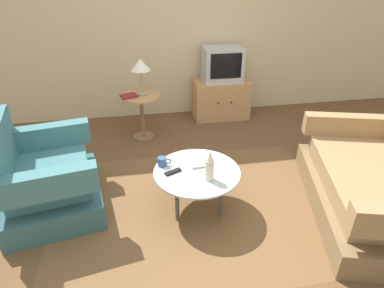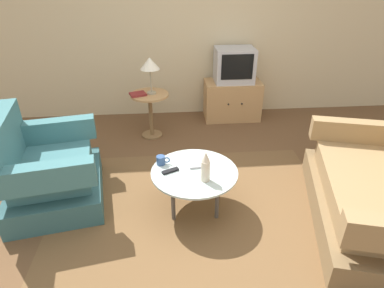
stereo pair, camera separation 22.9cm
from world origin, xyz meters
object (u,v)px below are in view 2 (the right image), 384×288
coffee_table (194,175)px  table_lamp (150,64)px  couch (384,196)px  vase (206,167)px  book (138,94)px  television (234,65)px  tv_remote_silver (198,167)px  tv_stand (232,100)px  mug (161,160)px  side_table (150,106)px  armchair (48,173)px  tv_remote_dark (170,171)px

coffee_table → table_lamp: size_ratio=1.71×
couch → table_lamp: bearing=62.7°
vase → book: bearing=111.9°
television → table_lamp: bearing=-156.7°
table_lamp → tv_remote_silver: table_lamp is taller
tv_stand → book: bearing=-158.2°
couch → tv_stand: bearing=35.7°
mug → book: bearing=101.8°
coffee_table → tv_remote_silver: size_ratio=5.33×
couch → side_table: size_ratio=3.07×
armchair → television: bearing=119.8°
armchair → vase: bearing=64.6°
mug → coffee_table: bearing=-25.7°
table_lamp → tv_stand: bearing=23.0°
table_lamp → side_table: bearing=-171.9°
book → television: bearing=2.2°
couch → mug: bearing=91.4°
couch → mug: couch is taller
vase → mug: size_ratio=2.21×
couch → television: 2.52m
couch → mug: size_ratio=14.66×
mug → tv_remote_dark: 0.16m
vase → tv_remote_dark: (-0.29, 0.15, -0.12)m
television → book: television is taller
tv_stand → table_lamp: table_lamp is taller
coffee_table → tv_stand: tv_stand is taller
tv_remote_silver → table_lamp: bearing=103.0°
vase → coffee_table: bearing=119.1°
couch → tv_stand: (-0.86, 2.31, -0.02)m
armchair → couch: 2.99m
television → tv_remote_dark: television is taller
armchair → book: armchair is taller
coffee_table → tv_remote_silver: bearing=58.0°
armchair → coffee_table: armchair is taller
side_table → mug: bearing=-84.2°
tv_stand → armchair: bearing=-140.2°
side_table → tv_remote_dark: bearing=-81.8°
television → couch: bearing=-69.7°
couch → tv_remote_dark: couch is taller
tv_stand → tv_remote_dark: tv_stand is taller
armchair → vase: 1.50m
table_lamp → couch: bearing=-42.7°
armchair → side_table: (0.93, 1.25, 0.12)m
coffee_table → book: bearing=111.2°
television → mug: bearing=-118.8°
book → table_lamp: bearing=-6.9°
coffee_table → side_table: size_ratio=1.31×
television → tv_remote_silver: 2.09m
mug → tv_remote_dark: mug is taller
television → coffee_table: bearing=-110.1°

